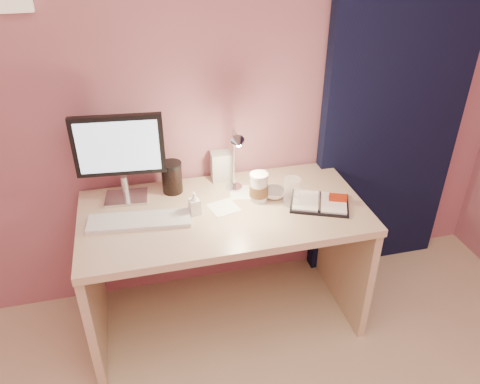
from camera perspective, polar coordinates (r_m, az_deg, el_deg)
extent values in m
plane|color=#AB6375|center=(2.40, -4.13, 13.11)|extent=(3.50, 0.00, 3.50)
cube|color=black|center=(2.77, 18.55, 10.78)|extent=(0.85, 0.08, 2.20)
cube|color=tan|center=(2.31, -1.99, -2.55)|extent=(1.40, 0.70, 0.04)
cube|color=tan|center=(2.52, -17.42, -11.41)|extent=(0.04, 0.66, 0.69)
cube|color=tan|center=(2.72, 12.40, -6.96)|extent=(0.04, 0.66, 0.69)
cube|color=tan|center=(2.76, -3.32, -4.17)|extent=(1.32, 0.03, 0.55)
cube|color=silver|center=(2.45, -13.65, -0.67)|extent=(0.22, 0.17, 0.01)
cylinder|color=silver|center=(2.42, -13.84, 0.63)|extent=(0.03, 0.03, 0.11)
cube|color=black|center=(2.31, -14.56, 5.61)|extent=(0.43, 0.07, 0.30)
cube|color=#BBDFFF|center=(2.28, -14.47, 5.32)|extent=(0.38, 0.04, 0.26)
cube|color=silver|center=(2.25, -12.16, -3.44)|extent=(0.49, 0.20, 0.02)
cube|color=black|center=(2.37, 9.66, -1.37)|extent=(0.35, 0.31, 0.01)
cube|color=white|center=(2.36, 8.00, -1.03)|extent=(0.19, 0.22, 0.01)
cube|color=white|center=(2.37, 11.35, -1.31)|extent=(0.19, 0.22, 0.01)
cube|color=#A5290E|center=(2.38, 11.86, -0.67)|extent=(0.10, 0.08, 0.02)
cube|color=white|center=(2.31, -2.01, -1.90)|extent=(0.16, 0.16, 0.00)
cube|color=white|center=(2.43, 0.43, -0.04)|extent=(0.16, 0.16, 0.00)
cylinder|color=white|center=(2.34, 2.31, 0.46)|extent=(0.09, 0.09, 0.14)
cylinder|color=brown|center=(2.34, 2.30, 0.24)|extent=(0.09, 0.09, 0.06)
cylinder|color=white|center=(2.30, 2.35, 2.08)|extent=(0.09, 0.09, 0.01)
cylinder|color=white|center=(2.32, 6.33, 0.03)|extent=(0.08, 0.08, 0.14)
imported|color=silver|center=(2.40, 4.16, -0.15)|extent=(0.15, 0.15, 0.04)
imported|color=white|center=(2.25, -5.54, -1.34)|extent=(0.06, 0.06, 0.12)
cylinder|color=black|center=(2.43, -8.28, 1.60)|extent=(0.11, 0.11, 0.15)
cube|color=#BABAB6|center=(2.52, -2.32, 3.17)|extent=(0.11, 0.09, 0.16)
cylinder|color=silver|center=(2.47, -0.71, 0.58)|extent=(0.09, 0.09, 0.01)
cylinder|color=silver|center=(2.38, -0.74, 4.06)|extent=(0.01, 0.01, 0.32)
cone|color=silver|center=(2.19, 0.46, 5.98)|extent=(0.07, 0.06, 0.07)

